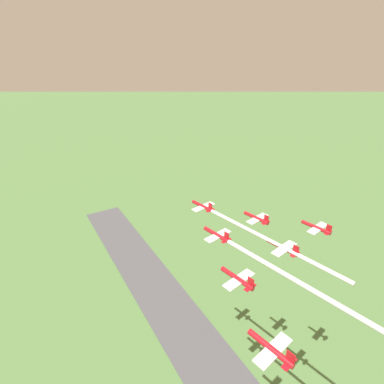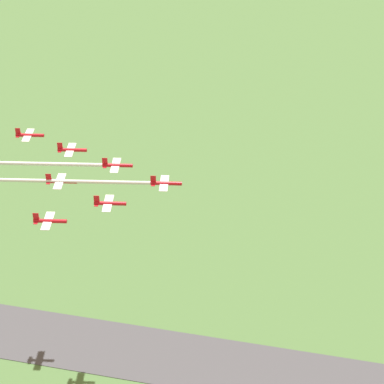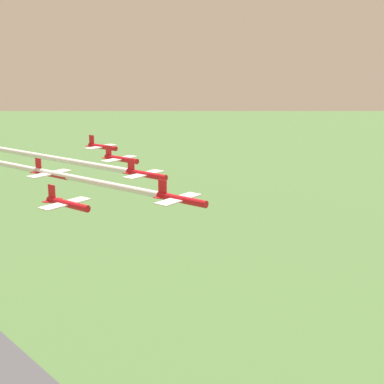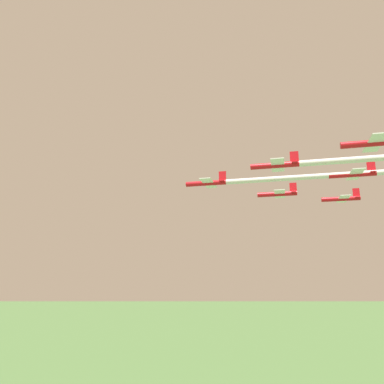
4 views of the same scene
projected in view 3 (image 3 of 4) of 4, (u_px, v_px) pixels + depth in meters
jet_0 at (180, 199)px, 82.77m from camera, size 9.51×9.07×3.17m
jet_1 at (145, 174)px, 99.22m from camera, size 9.51×9.07×3.17m
jet_2 at (66, 203)px, 85.31m from camera, size 9.51×9.07×3.17m
jet_3 at (120, 159)px, 115.80m from camera, size 9.51×9.07×3.17m
jet_4 at (50, 173)px, 101.52m from camera, size 9.51×9.07×3.17m
jet_6 at (101, 147)px, 132.35m from camera, size 9.51×9.07×3.17m
smoke_trail_0 at (65, 176)px, 98.95m from camera, size 45.69×7.06×1.15m
smoke_trail_1 at (41, 156)px, 117.52m from camera, size 52.80×8.05×1.21m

